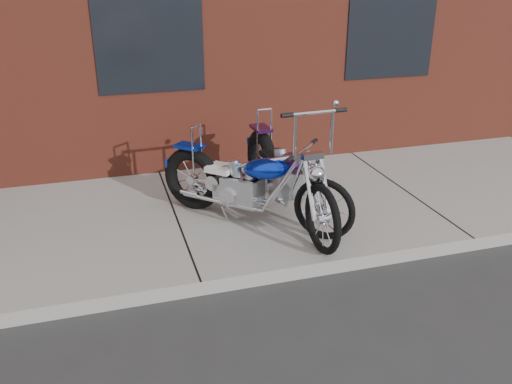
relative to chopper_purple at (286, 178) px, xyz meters
name	(u,v)px	position (x,y,z in m)	size (l,w,h in m)	color
ground	(202,296)	(-1.25, -1.17, -0.61)	(120.00, 120.00, 0.00)	#29292B
sidewalk	(176,222)	(-1.25, 0.33, -0.53)	(22.00, 3.00, 0.15)	gray
chopper_purple	(286,178)	(0.00, 0.00, 0.00)	(0.62, 2.52, 1.41)	black
chopper_blue	(249,186)	(-0.46, -0.06, -0.02)	(1.79, 1.76, 1.04)	black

